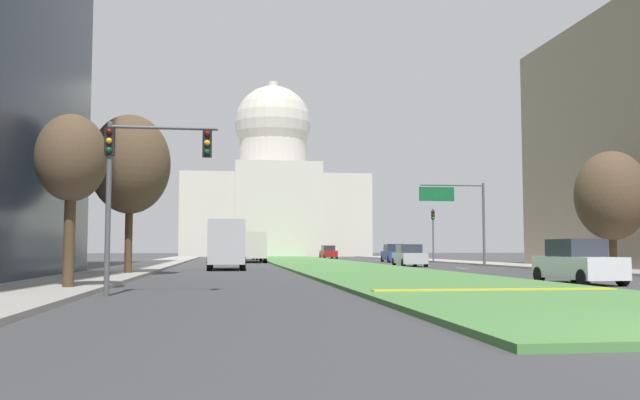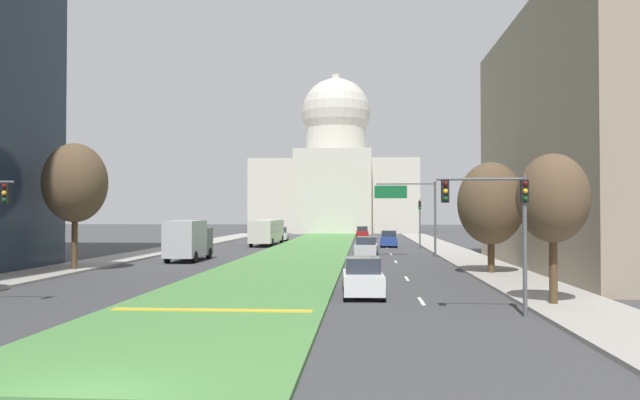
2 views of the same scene
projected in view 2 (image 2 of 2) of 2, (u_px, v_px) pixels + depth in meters
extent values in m
plane|color=#3D3D3F|center=(313.00, 247.00, 68.49)|extent=(260.00, 260.00, 0.00)
cube|color=#4C8442|center=(308.00, 249.00, 62.85)|extent=(8.46, 101.73, 0.14)
cube|color=gold|center=(212.00, 310.00, 23.01)|extent=(7.62, 0.50, 0.04)
cube|color=silver|center=(421.00, 301.00, 26.41)|extent=(0.16, 2.40, 0.01)
cube|color=silver|center=(407.00, 279.00, 35.48)|extent=(0.16, 2.40, 0.01)
cube|color=silver|center=(396.00, 262.00, 47.73)|extent=(0.16, 2.40, 0.01)
cube|color=silver|center=(391.00, 254.00, 56.47)|extent=(0.16, 2.40, 0.01)
cube|color=silver|center=(387.00, 248.00, 66.70)|extent=(0.16, 2.40, 0.01)
cube|color=silver|center=(386.00, 247.00, 68.40)|extent=(0.16, 2.40, 0.01)
cube|color=#9E9991|center=(155.00, 252.00, 58.23)|extent=(4.00, 101.73, 0.15)
cube|color=#9E9991|center=(456.00, 253.00, 56.21)|extent=(4.00, 101.73, 0.15)
cube|color=gray|center=(617.00, 140.00, 40.46)|extent=(12.56, 27.63, 17.21)
cube|color=beige|center=(336.00, 197.00, 124.99)|extent=(31.74, 24.89, 13.92)
cube|color=beige|center=(332.00, 191.00, 110.60)|extent=(13.97, 4.00, 15.31)
cylinder|color=beige|center=(336.00, 144.00, 125.22)|extent=(12.18, 12.18, 7.86)
sphere|color=beige|center=(336.00, 113.00, 125.35)|extent=(13.94, 13.94, 13.94)
cylinder|color=beige|center=(336.00, 82.00, 125.48)|extent=(1.80, 1.80, 3.00)
cube|color=black|center=(6.00, 193.00, 24.77)|extent=(0.28, 0.24, 0.84)
sphere|color=#510F0F|center=(4.00, 186.00, 24.63)|extent=(0.18, 0.18, 0.18)
sphere|color=#F2A51E|center=(4.00, 193.00, 24.63)|extent=(0.18, 0.18, 0.18)
sphere|color=#0F4219|center=(4.00, 200.00, 24.62)|extent=(0.18, 0.18, 0.18)
cylinder|color=#515456|center=(525.00, 246.00, 22.51)|extent=(0.16, 0.16, 5.20)
cube|color=black|center=(524.00, 191.00, 22.55)|extent=(0.28, 0.24, 0.84)
sphere|color=#510F0F|center=(525.00, 183.00, 22.42)|extent=(0.18, 0.18, 0.18)
sphere|color=#F2A51E|center=(525.00, 191.00, 22.41)|extent=(0.18, 0.18, 0.18)
sphere|color=#0F4219|center=(525.00, 199.00, 22.41)|extent=(0.18, 0.18, 0.18)
cylinder|color=#515456|center=(480.00, 179.00, 22.68)|extent=(3.20, 0.10, 0.10)
cube|color=black|center=(445.00, 191.00, 22.76)|extent=(0.28, 0.24, 0.84)
sphere|color=#510F0F|center=(446.00, 184.00, 22.62)|extent=(0.18, 0.18, 0.18)
sphere|color=#F2A51E|center=(446.00, 191.00, 22.62)|extent=(0.18, 0.18, 0.18)
sphere|color=#0F4219|center=(446.00, 199.00, 22.61)|extent=(0.18, 0.18, 0.18)
cylinder|color=#515456|center=(420.00, 224.00, 65.04)|extent=(0.16, 0.16, 5.20)
cube|color=black|center=(420.00, 205.00, 65.08)|extent=(0.28, 0.24, 0.84)
sphere|color=#510F0F|center=(420.00, 203.00, 64.94)|extent=(0.18, 0.18, 0.18)
sphere|color=#4C380F|center=(420.00, 205.00, 64.94)|extent=(0.18, 0.18, 0.18)
sphere|color=#1ED838|center=(420.00, 208.00, 64.93)|extent=(0.18, 0.18, 0.18)
cylinder|color=#515456|center=(435.00, 219.00, 52.69)|extent=(0.20, 0.20, 6.50)
cylinder|color=#515456|center=(405.00, 184.00, 52.93)|extent=(5.06, 0.12, 0.12)
cube|color=#146033|center=(391.00, 192.00, 52.96)|extent=(2.80, 0.08, 1.10)
cylinder|color=#4C3823|center=(553.00, 264.00, 24.81)|extent=(0.33, 0.33, 3.50)
ellipsoid|color=brown|center=(553.00, 198.00, 24.86)|extent=(2.89, 2.89, 3.61)
cylinder|color=#4C3823|center=(75.00, 237.00, 39.99)|extent=(0.38, 0.38, 4.48)
ellipsoid|color=brown|center=(75.00, 183.00, 40.07)|extent=(4.13, 4.13, 5.16)
cylinder|color=#4C3823|center=(491.00, 249.00, 37.69)|extent=(0.42, 0.42, 3.12)
ellipsoid|color=brown|center=(491.00, 203.00, 37.74)|extent=(4.05, 4.05, 5.06)
cube|color=silver|center=(363.00, 282.00, 27.93)|extent=(1.94, 4.19, 0.85)
cube|color=#282D38|center=(363.00, 265.00, 28.11)|extent=(1.64, 2.04, 0.70)
cylinder|color=black|center=(383.00, 294.00, 26.30)|extent=(0.25, 0.65, 0.64)
cylinder|color=black|center=(346.00, 294.00, 26.34)|extent=(0.25, 0.65, 0.64)
cylinder|color=black|center=(378.00, 285.00, 29.51)|extent=(0.25, 0.65, 0.64)
cylinder|color=black|center=(345.00, 285.00, 29.56)|extent=(0.25, 0.65, 0.64)
cube|color=#BCBCC1|center=(366.00, 249.00, 53.48)|extent=(2.10, 4.55, 0.82)
cube|color=#282D38|center=(366.00, 241.00, 53.67)|extent=(1.76, 2.22, 0.67)
cylinder|color=black|center=(376.00, 254.00, 51.60)|extent=(0.25, 0.65, 0.64)
cylinder|color=black|center=(355.00, 254.00, 51.81)|extent=(0.25, 0.65, 0.64)
cylinder|color=black|center=(377.00, 252.00, 55.14)|extent=(0.25, 0.65, 0.64)
cylinder|color=black|center=(358.00, 251.00, 55.35)|extent=(0.25, 0.65, 0.64)
cube|color=navy|center=(389.00, 241.00, 68.38)|extent=(2.04, 4.54, 0.88)
cube|color=#282D38|center=(389.00, 234.00, 68.58)|extent=(1.71, 2.22, 0.72)
cylinder|color=black|center=(397.00, 245.00, 66.51)|extent=(0.25, 0.65, 0.64)
cylinder|color=black|center=(381.00, 245.00, 66.71)|extent=(0.25, 0.65, 0.64)
cylinder|color=black|center=(396.00, 243.00, 70.04)|extent=(0.25, 0.65, 0.64)
cylinder|color=black|center=(382.00, 243.00, 70.24)|extent=(0.25, 0.65, 0.64)
cube|color=#BCBCC1|center=(281.00, 236.00, 83.51)|extent=(2.12, 4.81, 0.90)
cube|color=#282D38|center=(281.00, 230.00, 83.34)|extent=(1.74, 2.36, 0.74)
cylinder|color=black|center=(276.00, 238.00, 85.40)|extent=(0.26, 0.65, 0.64)
cylinder|color=black|center=(288.00, 238.00, 85.40)|extent=(0.26, 0.65, 0.64)
cylinder|color=black|center=(274.00, 239.00, 81.61)|extent=(0.26, 0.65, 0.64)
cylinder|color=black|center=(286.00, 239.00, 81.60)|extent=(0.26, 0.65, 0.64)
cube|color=maroon|center=(362.00, 234.00, 92.13)|extent=(1.89, 4.41, 0.85)
cube|color=#282D38|center=(362.00, 229.00, 92.32)|extent=(1.62, 2.14, 0.70)
cylinder|color=black|center=(368.00, 236.00, 90.36)|extent=(0.24, 0.65, 0.64)
cylinder|color=black|center=(357.00, 236.00, 90.43)|extent=(0.24, 0.65, 0.64)
cylinder|color=black|center=(367.00, 236.00, 93.82)|extent=(0.24, 0.65, 0.64)
cylinder|color=black|center=(357.00, 236.00, 93.89)|extent=(0.24, 0.65, 0.64)
cube|color=#4C5156|center=(196.00, 241.00, 50.72)|extent=(2.30, 2.00, 2.20)
cube|color=#B2B2B7|center=(185.00, 239.00, 47.54)|extent=(2.30, 4.40, 2.80)
cylinder|color=black|center=(184.00, 253.00, 50.78)|extent=(0.30, 0.90, 0.90)
cylinder|color=black|center=(209.00, 253.00, 50.63)|extent=(0.30, 0.90, 0.90)
cylinder|color=black|center=(167.00, 257.00, 46.49)|extent=(0.30, 0.90, 0.90)
cylinder|color=black|center=(195.00, 257.00, 46.34)|extent=(0.30, 0.90, 0.90)
cube|color=beige|center=(267.00, 231.00, 71.82)|extent=(2.50, 11.00, 2.50)
cube|color=#232833|center=(267.00, 228.00, 71.83)|extent=(2.52, 10.12, 0.90)
cylinder|color=black|center=(263.00, 239.00, 76.16)|extent=(0.32, 1.00, 1.00)
cylinder|color=black|center=(282.00, 239.00, 76.00)|extent=(0.32, 1.00, 1.00)
cylinder|color=black|center=(251.00, 243.00, 67.99)|extent=(0.32, 1.00, 1.00)
cylinder|color=black|center=(272.00, 243.00, 67.82)|extent=(0.32, 1.00, 1.00)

